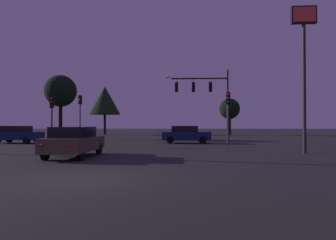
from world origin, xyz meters
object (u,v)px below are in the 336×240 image
Objects in this scene: car_nearside_lane at (74,141)px; car_crossing_left at (186,134)px; traffic_light_corner_left at (52,110)px; tree_left_far at (61,91)px; traffic_light_median at (80,109)px; car_crossing_right at (17,134)px; store_sign_illuminated at (304,47)px; tree_center_horizon at (105,100)px; traffic_light_corner_right at (228,108)px; traffic_signal_mast_arm at (207,93)px; tree_behind_sign at (230,109)px.

car_crossing_left is at bearing 61.80° from car_nearside_lane.
traffic_light_corner_left is 0.51× the size of tree_left_far.
traffic_light_median is at bearing -51.32° from tree_left_far.
car_crossing_left is at bearing 2.00° from car_crossing_right.
store_sign_illuminated is at bearing -54.27° from car_crossing_left.
tree_center_horizon is at bearing 84.89° from car_crossing_right.
traffic_light_corner_left is at bearing -32.85° from car_crossing_right.
car_nearside_lane is 0.55× the size of tree_center_horizon.
traffic_light_median is 21.05m from store_sign_illuminated.
traffic_light_corner_left is 0.88× the size of car_nearside_lane.
tree_center_horizon is (-19.18, 31.23, -0.37)m from store_sign_illuminated.
car_crossing_left is at bearing 129.98° from traffic_light_corner_right.
tree_left_far reaches higher than traffic_signal_mast_arm.
tree_behind_sign is at bearing -4.69° from tree_center_horizon.
car_crossing_right is at bearing -178.00° from car_crossing_left.
car_nearside_lane is 0.52× the size of store_sign_illuminated.
car_nearside_lane is at bearing -66.13° from tree_left_far.
traffic_light_median is at bearing -83.31° from tree_center_horizon.
traffic_signal_mast_arm is 5.40m from traffic_light_corner_right.
traffic_light_corner_right is 15.26m from traffic_light_median.
car_nearside_lane is 1.02× the size of car_crossing_left.
traffic_light_median is 11.28m from car_crossing_left.
traffic_light_corner_right is 0.95× the size of car_crossing_right.
traffic_signal_mast_arm is 13.54m from traffic_light_corner_left.
traffic_signal_mast_arm is 0.90× the size of tree_left_far.
traffic_signal_mast_arm is 12.78m from traffic_light_median.
tree_center_horizon is (-15.83, 25.97, 2.76)m from traffic_light_corner_right.
store_sign_illuminated reaches higher than traffic_light_median.
tree_behind_sign reaches higher than car_crossing_right.
car_crossing_right is at bearing 147.15° from traffic_light_corner_left.
tree_behind_sign is (13.55, 31.75, 3.31)m from car_nearside_lane.
traffic_light_corner_left is 0.46× the size of store_sign_illuminated.
car_crossing_left is 0.74× the size of tree_behind_sign.
car_crossing_right is (-4.25, 2.74, -1.94)m from traffic_light_corner_left.
tree_center_horizon is at bearing 125.27° from traffic_signal_mast_arm.
car_nearside_lane is (4.59, -7.85, -1.94)m from traffic_light_corner_left.
tree_center_horizon reaches higher than traffic_signal_mast_arm.
traffic_signal_mast_arm is 1.58× the size of car_crossing_right.
traffic_light_corner_left is at bearing 161.53° from store_sign_illuminated.
tree_center_horizon is (-6.80, 33.42, 4.85)m from car_nearside_lane.
traffic_light_median is at bearing 162.83° from car_crossing_left.
tree_left_far is at bearing 157.44° from traffic_signal_mast_arm.
store_sign_illuminated reaches higher than tree_behind_sign.
traffic_signal_mast_arm is at bearing -8.51° from traffic_light_median.
store_sign_illuminated is (12.38, 2.18, 5.23)m from car_nearside_lane.
tree_center_horizon reaches higher than traffic_light_corner_right.
car_crossing_left is 14.80m from car_crossing_right.
car_nearside_lane is at bearing -140.50° from traffic_light_corner_right.
tree_center_horizon is (-14.80, 20.93, 1.10)m from traffic_signal_mast_arm.
traffic_light_corner_left is at bearing -70.92° from tree_left_far.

